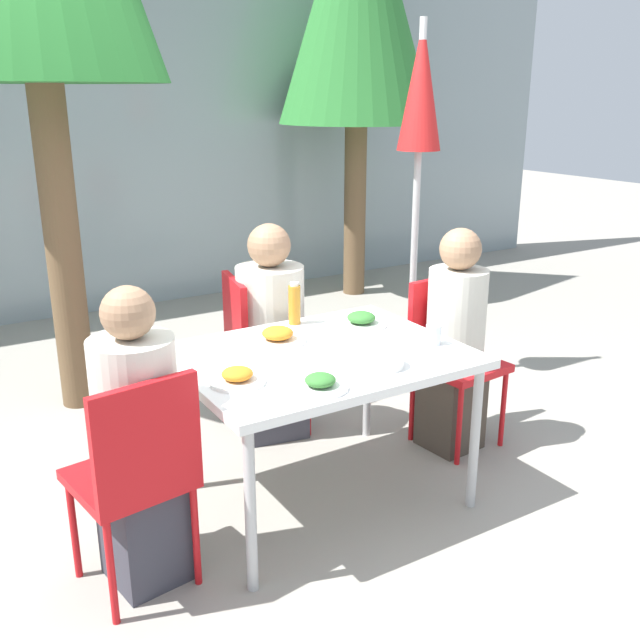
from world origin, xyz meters
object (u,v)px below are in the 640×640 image
(chair_left, at_px, (137,468))
(person_far, at_px, (271,338))
(person_right, at_px, (455,345))
(chair_far, at_px, (254,341))
(bottle, at_px, (294,304))
(chair_right, at_px, (449,347))
(person_left, at_px, (139,447))
(closed_umbrella, at_px, (419,127))
(drinking_cup, at_px, (433,335))
(salad_bowl, at_px, (383,361))

(chair_left, distance_m, person_far, 1.41)
(person_right, xyz_separation_m, chair_far, (-0.80, 0.71, -0.04))
(person_far, distance_m, bottle, 0.42)
(chair_far, bearing_deg, chair_right, 63.91)
(person_left, height_order, closed_umbrella, closed_umbrella)
(chair_left, distance_m, chair_right, 1.86)
(person_right, bearing_deg, chair_right, -122.07)
(bottle, bearing_deg, chair_right, -16.97)
(person_left, relative_size, chair_right, 1.33)
(bottle, relative_size, drinking_cup, 2.33)
(chair_right, relative_size, drinking_cup, 9.78)
(chair_right, xyz_separation_m, chair_far, (-0.84, 0.63, 0.00))
(chair_right, height_order, bottle, bottle)
(person_left, height_order, person_right, person_right)
(chair_far, distance_m, drinking_cup, 1.09)
(chair_right, xyz_separation_m, salad_bowl, (-0.77, -0.45, 0.23))
(chair_left, bearing_deg, bottle, 23.44)
(person_far, bearing_deg, closed_umbrella, 111.54)
(chair_far, height_order, bottle, bottle)
(person_far, xyz_separation_m, closed_umbrella, (1.15, 0.22, 1.07))
(drinking_cup, bearing_deg, chair_left, -178.37)
(chair_far, height_order, closed_umbrella, closed_umbrella)
(person_left, relative_size, salad_bowl, 6.80)
(chair_left, height_order, bottle, bottle)
(person_left, height_order, chair_far, person_left)
(chair_far, distance_m, closed_umbrella, 1.64)
(closed_umbrella, bearing_deg, drinking_cup, -124.78)
(person_left, distance_m, bottle, 1.15)
(chair_far, relative_size, salad_bowl, 5.11)
(chair_right, bearing_deg, bottle, -22.52)
(chair_right, xyz_separation_m, drinking_cup, (-0.42, -0.34, 0.25))
(person_right, xyz_separation_m, closed_umbrella, (0.41, 0.87, 1.05))
(closed_umbrella, distance_m, bottle, 1.52)
(drinking_cup, height_order, salad_bowl, drinking_cup)
(closed_umbrella, bearing_deg, chair_far, -172.44)
(bottle, bearing_deg, person_right, -23.38)
(salad_bowl, bearing_deg, person_far, 90.18)
(chair_right, distance_m, person_right, 0.10)
(person_far, relative_size, salad_bowl, 6.77)
(person_right, distance_m, person_far, 0.98)
(chair_right, xyz_separation_m, bottle, (-0.80, 0.25, 0.30))
(closed_umbrella, xyz_separation_m, drinking_cup, (-0.79, -1.13, -0.85))
(person_left, distance_m, chair_right, 1.80)
(chair_far, xyz_separation_m, drinking_cup, (0.43, -0.97, 0.25))
(person_right, distance_m, salad_bowl, 0.84)
(chair_right, distance_m, salad_bowl, 0.92)
(person_left, xyz_separation_m, salad_bowl, (1.01, -0.15, 0.19))
(chair_far, relative_size, person_far, 0.76)
(person_far, height_order, closed_umbrella, closed_umbrella)
(chair_right, height_order, person_right, person_right)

